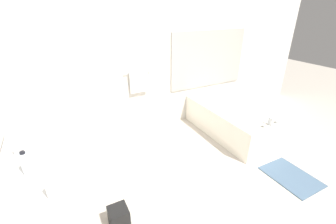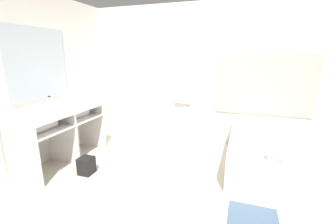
# 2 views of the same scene
# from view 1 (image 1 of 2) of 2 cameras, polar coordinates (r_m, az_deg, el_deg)

# --- Properties ---
(ground_plane) EXTENTS (16.00, 16.00, 0.00)m
(ground_plane) POSITION_cam_1_polar(r_m,az_deg,el_deg) (3.05, 15.25, -21.25)
(ground_plane) COLOR beige
(ground_plane) RESTS_ON ground
(wall_back_with_blinds) EXTENTS (7.40, 0.13, 2.70)m
(wall_back_with_blinds) POSITION_cam_1_polar(r_m,az_deg,el_deg) (4.09, -3.53, 13.61)
(wall_back_with_blinds) COLOR white
(wall_back_with_blinds) RESTS_ON ground_plane
(vanity_counter) EXTENTS (0.64, 1.49, 0.90)m
(vanity_counter) POSITION_cam_1_polar(r_m,az_deg,el_deg) (2.48, -28.72, -15.79)
(vanity_counter) COLOR white
(vanity_counter) RESTS_ON ground_plane
(sink_faucet) EXTENTS (0.09, 0.04, 0.18)m
(sink_faucet) POSITION_cam_1_polar(r_m,az_deg,el_deg) (2.50, -34.39, -7.81)
(sink_faucet) COLOR silver
(sink_faucet) RESTS_ON vanity_counter
(bathtub) EXTENTS (0.98, 1.75, 0.63)m
(bathtub) POSITION_cam_1_polar(r_m,az_deg,el_deg) (4.36, 16.23, -1.50)
(bathtub) COLOR silver
(bathtub) RESTS_ON ground_plane
(water_bottle_1) EXTENTS (0.07, 0.07, 0.23)m
(water_bottle_1) POSITION_cam_1_polar(r_m,az_deg,el_deg) (2.20, -32.35, -11.10)
(water_bottle_1) COLOR white
(water_bottle_1) RESTS_ON vanity_counter
(soap_dispenser) EXTENTS (0.05, 0.05, 0.19)m
(soap_dispenser) POSITION_cam_1_polar(r_m,az_deg,el_deg) (1.89, -27.82, -17.00)
(soap_dispenser) COLOR white
(soap_dispenser) RESTS_ON vanity_counter
(waste_bin) EXTENTS (0.20, 0.20, 0.26)m
(waste_bin) POSITION_cam_1_polar(r_m,az_deg,el_deg) (2.69, -12.36, -24.81)
(waste_bin) COLOR black
(waste_bin) RESTS_ON ground_plane
(bath_mat) EXTENTS (0.53, 0.70, 0.02)m
(bath_mat) POSITION_cam_1_polar(r_m,az_deg,el_deg) (3.70, 28.74, -14.17)
(bath_mat) COLOR slate
(bath_mat) RESTS_ON ground_plane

